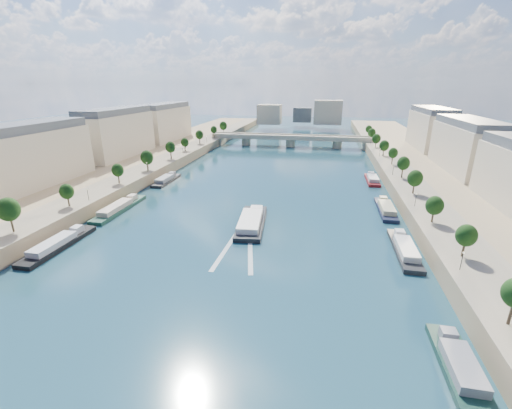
% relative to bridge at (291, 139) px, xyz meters
% --- Properties ---
extents(ground, '(700.00, 700.00, 0.00)m').
position_rel_bridge_xyz_m(ground, '(0.00, -116.48, -5.08)').
color(ground, '#0C2D35').
rests_on(ground, ground).
extents(quay_left, '(44.00, 520.00, 5.00)m').
position_rel_bridge_xyz_m(quay_left, '(-72.00, -116.48, -2.58)').
color(quay_left, '#9E8460').
rests_on(quay_left, ground).
extents(quay_right, '(44.00, 520.00, 5.00)m').
position_rel_bridge_xyz_m(quay_right, '(72.00, -116.48, -2.58)').
color(quay_right, '#9E8460').
rests_on(quay_right, ground).
extents(pave_left, '(14.00, 520.00, 0.10)m').
position_rel_bridge_xyz_m(pave_left, '(-57.00, -116.48, -0.03)').
color(pave_left, gray).
rests_on(pave_left, quay_left).
extents(pave_right, '(14.00, 520.00, 0.10)m').
position_rel_bridge_xyz_m(pave_right, '(57.00, -116.48, -0.03)').
color(pave_right, gray).
rests_on(pave_right, quay_right).
extents(trees_left, '(4.80, 268.80, 8.26)m').
position_rel_bridge_xyz_m(trees_left, '(-55.00, -114.48, 5.39)').
color(trees_left, '#382B1E').
rests_on(trees_left, ground).
extents(trees_right, '(4.80, 268.80, 8.26)m').
position_rel_bridge_xyz_m(trees_right, '(55.00, -106.48, 5.39)').
color(trees_right, '#382B1E').
rests_on(trees_right, ground).
extents(lamps_left, '(0.36, 200.36, 4.28)m').
position_rel_bridge_xyz_m(lamps_left, '(-52.50, -126.48, 2.70)').
color(lamps_left, black).
rests_on(lamps_left, ground).
extents(lamps_right, '(0.36, 200.36, 4.28)m').
position_rel_bridge_xyz_m(lamps_right, '(52.50, -111.48, 2.70)').
color(lamps_right, black).
rests_on(lamps_right, ground).
extents(buildings_left, '(16.00, 226.00, 23.20)m').
position_rel_bridge_xyz_m(buildings_left, '(-85.00, -104.48, 11.37)').
color(buildings_left, beige).
rests_on(buildings_left, ground).
extents(buildings_right, '(16.00, 226.00, 23.20)m').
position_rel_bridge_xyz_m(buildings_right, '(85.00, -104.48, 11.37)').
color(buildings_right, beige).
rests_on(buildings_right, ground).
extents(skyline, '(79.00, 42.00, 22.00)m').
position_rel_bridge_xyz_m(skyline, '(3.19, 103.04, 9.57)').
color(skyline, beige).
rests_on(skyline, ground).
extents(bridge, '(112.00, 12.00, 8.15)m').
position_rel_bridge_xyz_m(bridge, '(0.00, 0.00, 0.00)').
color(bridge, '#C1B79E').
rests_on(bridge, ground).
extents(tour_barge, '(10.33, 27.64, 3.73)m').
position_rel_bridge_xyz_m(tour_barge, '(2.29, -144.56, -4.08)').
color(tour_barge, black).
rests_on(tour_barge, ground).
extents(wake, '(10.74, 26.02, 0.04)m').
position_rel_bridge_xyz_m(wake, '(2.29, -161.18, -5.06)').
color(wake, silver).
rests_on(wake, ground).
extents(moored_barges_left, '(5.00, 158.27, 3.60)m').
position_rel_bridge_xyz_m(moored_barges_left, '(-45.50, -171.51, -4.24)').
color(moored_barges_left, '#1B1938').
rests_on(moored_barges_left, ground).
extents(moored_barges_right, '(5.00, 168.39, 3.60)m').
position_rel_bridge_xyz_m(moored_barges_right, '(45.50, -159.99, -4.24)').
color(moored_barges_right, black).
rests_on(moored_barges_right, ground).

